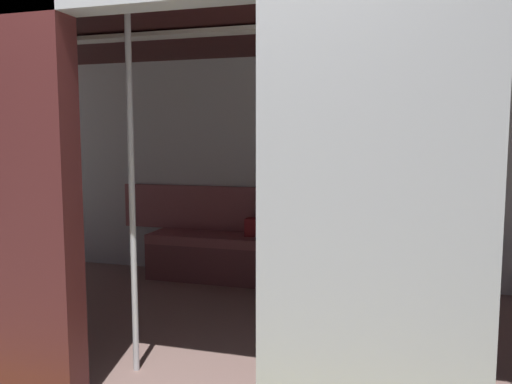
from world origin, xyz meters
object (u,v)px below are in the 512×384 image
(person_seated, at_px, (298,217))
(handbag, at_px, (259,227))
(book, at_px, (333,240))
(grab_pole_far, at_px, (277,195))
(grab_pole_door, at_px, (132,192))
(train_car, at_px, (235,118))
(bench_seat, at_px, (280,250))

(person_seated, relative_size, handbag, 4.53)
(book, height_order, grab_pole_far, grab_pole_far)
(grab_pole_door, xyz_separation_m, grab_pole_far, (-0.84, -0.08, 0.00))
(train_car, height_order, grab_pole_door, train_car)
(grab_pole_far, bearing_deg, book, -92.08)
(handbag, bearing_deg, bench_seat, 160.45)
(train_car, height_order, bench_seat, train_car)
(grab_pole_door, relative_size, grab_pole_far, 1.00)
(person_seated, bearing_deg, grab_pole_door, 72.23)
(bench_seat, distance_m, handbag, 0.30)
(bench_seat, height_order, person_seated, person_seated)
(person_seated, bearing_deg, handbag, -18.11)
(grab_pole_far, bearing_deg, person_seated, -82.34)
(train_car, relative_size, person_seated, 5.43)
(person_seated, bearing_deg, bench_seat, -16.28)
(grab_pole_door, bearing_deg, book, -115.11)
(train_car, distance_m, grab_pole_door, 1.00)
(train_car, xyz_separation_m, grab_pole_door, (0.36, 0.82, -0.45))
(person_seated, height_order, book, person_seated)
(train_car, relative_size, grab_pole_door, 2.97)
(grab_pole_far, bearing_deg, grab_pole_door, 5.44)
(bench_seat, xyz_separation_m, grab_pole_door, (0.42, 1.93, 0.73))
(train_car, distance_m, grab_pole_far, 0.99)
(person_seated, bearing_deg, grab_pole_far, 97.66)
(grab_pole_door, bearing_deg, bench_seat, -102.33)
(train_car, height_order, person_seated, train_car)
(handbag, xyz_separation_m, grab_pole_far, (-0.64, 1.93, 0.54))
(bench_seat, relative_size, book, 11.97)
(book, height_order, grab_pole_door, grab_pole_door)
(handbag, distance_m, grab_pole_far, 2.10)
(train_car, xyz_separation_m, book, (-0.55, -1.13, -1.06))
(bench_seat, bearing_deg, book, -178.36)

